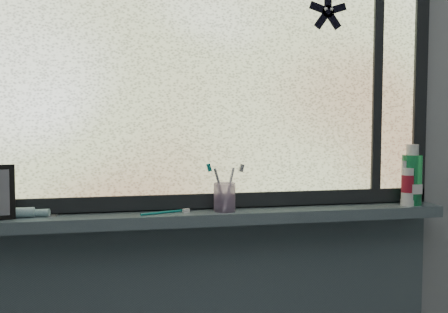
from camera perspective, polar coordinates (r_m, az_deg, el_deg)
name	(u,v)px	position (r m, az deg, el deg)	size (l,w,h in m)	color
wall_back	(216,143)	(1.77, -0.87, 1.54)	(3.00, 0.01, 2.50)	#9EA3A8
windowsill	(221,217)	(1.73, -0.40, -6.88)	(1.62, 0.14, 0.04)	#4B5C64
window_pane	(218,63)	(1.76, -0.74, 10.65)	(1.50, 0.01, 1.00)	silver
frame_bottom	(218,200)	(1.77, -0.70, -5.00)	(1.60, 0.03, 0.05)	black
frame_right	(419,68)	(2.05, 21.44, 9.44)	(0.05, 0.03, 1.10)	black
frame_mullion	(377,67)	(1.96, 17.07, 9.80)	(0.04, 0.03, 1.00)	black
starfish_sticker	(328,12)	(1.90, 11.78, 15.91)	(0.15, 0.02, 0.15)	black
toothpaste_tube	(31,212)	(1.72, -21.15, -5.96)	(0.18, 0.04, 0.03)	silver
toothbrush_cup	(225,197)	(1.71, 0.06, -4.66)	(0.07, 0.07, 0.10)	#B293C2
toothbrush_lying	(162,212)	(1.68, -7.15, -6.31)	(0.18, 0.02, 0.01)	#0D7975
mouthwash_bottle	(412,175)	(1.97, 20.67, -1.94)	(0.07, 0.07, 0.18)	#21AE62
cream_tube	(408,182)	(1.95, 20.29, -2.71)	(0.05, 0.05, 0.12)	silver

